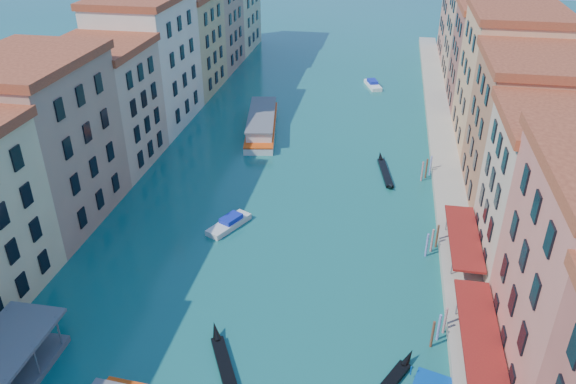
# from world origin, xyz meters

# --- Properties ---
(left_bank_palazzos) EXTENTS (12.80, 128.40, 21.00)m
(left_bank_palazzos) POSITION_xyz_m (-26.00, 64.68, 9.71)
(left_bank_palazzos) COLOR beige
(left_bank_palazzos) RESTS_ON ground
(right_bank_palazzos) EXTENTS (12.80, 128.40, 21.00)m
(right_bank_palazzos) POSITION_xyz_m (30.00, 65.00, 9.75)
(right_bank_palazzos) COLOR #A74E40
(right_bank_palazzos) RESTS_ON ground
(quay) EXTENTS (4.00, 140.00, 1.00)m
(quay) POSITION_xyz_m (22.00, 65.00, 0.50)
(quay) COLOR #ADA48B
(quay) RESTS_ON ground
(restaurant_awnings) EXTENTS (3.20, 44.55, 3.12)m
(restaurant_awnings) POSITION_xyz_m (22.19, 23.00, 2.99)
(restaurant_awnings) COLOR maroon
(restaurant_awnings) RESTS_ON ground
(mooring_poles_right) EXTENTS (1.44, 54.24, 3.20)m
(mooring_poles_right) POSITION_xyz_m (19.10, 28.80, 1.30)
(mooring_poles_right) COLOR #552F1D
(mooring_poles_right) RESTS_ON ground
(vaporetto_far) EXTENTS (7.64, 20.22, 2.94)m
(vaporetto_far) POSITION_xyz_m (-7.06, 70.52, 1.32)
(vaporetto_far) COLOR silver
(vaporetto_far) RESTS_ON ground
(gondola_fore) EXTENTS (6.45, 11.24, 2.44)m
(gondola_fore) POSITION_xyz_m (1.68, 18.19, 0.41)
(gondola_fore) COLOR black
(gondola_fore) RESTS_ON ground
(gondola_far) EXTENTS (2.83, 10.98, 1.56)m
(gondola_far) POSITION_xyz_m (13.50, 58.32, 0.32)
(gondola_far) COLOR black
(gondola_far) RESTS_ON ground
(motorboat_mid) EXTENTS (4.46, 6.39, 1.28)m
(motorboat_mid) POSITION_xyz_m (-4.45, 40.95, 0.50)
(motorboat_mid) COLOR silver
(motorboat_mid) RESTS_ON ground
(motorboat_far) EXTENTS (3.91, 6.60, 1.30)m
(motorboat_far) POSITION_xyz_m (9.99, 96.24, 0.51)
(motorboat_far) COLOR white
(motorboat_far) RESTS_ON ground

